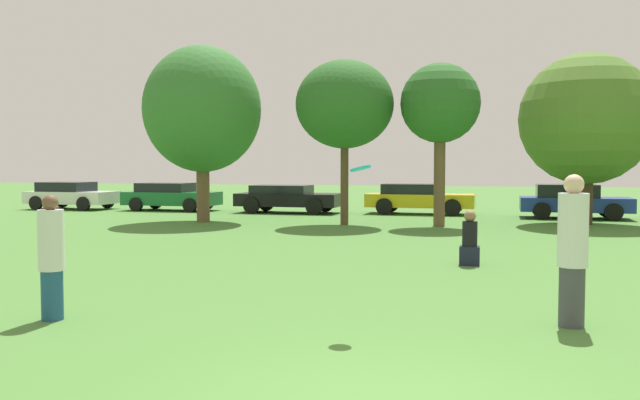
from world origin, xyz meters
name	(u,v)px	position (x,y,z in m)	size (l,w,h in m)	color
person_thrower	(51,257)	(-4.83, 2.24, 0.84)	(0.33, 0.33, 1.67)	navy
person_catcher	(573,250)	(1.86, 3.52, 0.99)	(0.38, 0.38, 1.95)	#3F3F47
frisbee	(361,169)	(-0.76, 2.81, 2.02)	(0.27, 0.27, 0.10)	#19B2D8
bystander_sitting	(470,242)	(0.48, 8.53, 0.48)	(0.41, 0.34, 1.13)	#191E33
tree_0	(202,110)	(-9.11, 16.80, 4.05)	(4.22, 4.22, 6.33)	brown
tree_1	(345,105)	(-3.92, 16.97, 4.12)	(3.37, 3.37, 5.66)	brown
tree_2	(440,105)	(-0.70, 17.14, 4.07)	(2.67, 2.67, 5.46)	brown
tree_3	(586,119)	(4.13, 19.03, 3.63)	(4.51, 4.51, 5.90)	#473323
parked_car_white	(71,195)	(-17.95, 21.73, 0.67)	(4.07, 2.13, 1.26)	silver
parked_car_green	(170,196)	(-13.02, 21.99, 0.66)	(4.28, 1.99, 1.25)	#196633
parked_car_black	(287,198)	(-7.45, 21.87, 0.66)	(4.48, 2.08, 1.19)	black
parked_car_yellow	(418,198)	(-1.92, 22.53, 0.68)	(4.50, 1.94, 1.27)	gold
parked_car_blue	(573,201)	(4.08, 21.68, 0.68)	(4.10, 2.05, 1.31)	#1E389E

